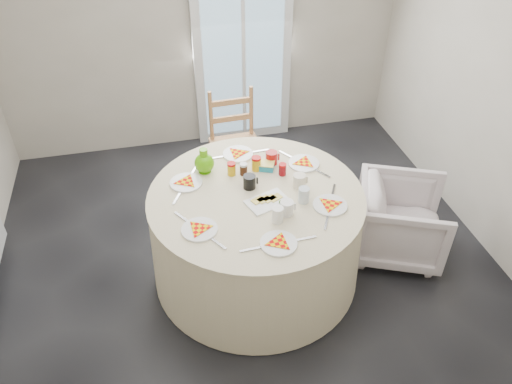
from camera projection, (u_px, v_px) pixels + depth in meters
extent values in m
plane|color=black|center=(246.00, 264.00, 4.06)|extent=(4.00, 4.00, 0.00)
cube|color=#BCB5A3|center=(200.00, 22.00, 4.79)|extent=(4.00, 0.02, 2.60)
cube|color=silver|center=(243.00, 45.00, 4.98)|extent=(1.00, 0.08, 2.10)
cylinder|color=beige|center=(256.00, 236.00, 3.77)|extent=(1.59, 1.59, 0.81)
imported|color=silver|center=(402.00, 214.00, 3.96)|extent=(0.85, 0.87, 0.69)
cube|color=teal|center=(265.00, 168.00, 3.77)|extent=(0.17, 0.15, 0.06)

